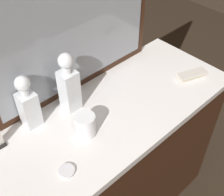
% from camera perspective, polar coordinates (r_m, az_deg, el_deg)
% --- Properties ---
extents(dresser, '(1.29, 0.53, 0.92)m').
position_cam_1_polar(dresser, '(1.76, 0.00, -13.01)').
color(dresser, '#381E11').
rests_on(dresser, ground_plane).
extents(dresser_mirror, '(0.93, 0.03, 0.71)m').
position_cam_1_polar(dresser_mirror, '(1.35, -7.51, 13.98)').
color(dresser_mirror, '#381E11').
rests_on(dresser_mirror, dresser).
extents(crystal_decanter_far_left, '(0.08, 0.08, 0.30)m').
position_cam_1_polar(crystal_decanter_far_left, '(1.35, -8.18, 1.99)').
color(crystal_decanter_far_left, white).
rests_on(crystal_decanter_far_left, dresser).
extents(crystal_decanter_rear, '(0.07, 0.07, 0.26)m').
position_cam_1_polar(crystal_decanter_rear, '(1.32, -15.65, -1.45)').
color(crystal_decanter_rear, white).
rests_on(crystal_decanter_rear, dresser).
extents(crystal_tumbler_front, '(0.09, 0.09, 0.10)m').
position_cam_1_polar(crystal_tumbler_front, '(1.28, -5.08, -5.27)').
color(crystal_tumbler_front, white).
rests_on(crystal_tumbler_front, dresser).
extents(silver_brush_right, '(0.17, 0.11, 0.02)m').
position_cam_1_polar(silver_brush_right, '(1.64, 14.97, 4.34)').
color(silver_brush_right, '#B7A88C').
rests_on(silver_brush_right, dresser).
extents(porcelain_dish, '(0.07, 0.07, 0.01)m').
position_cam_1_polar(porcelain_dish, '(1.20, -8.63, -13.56)').
color(porcelain_dish, silver).
rests_on(porcelain_dish, dresser).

